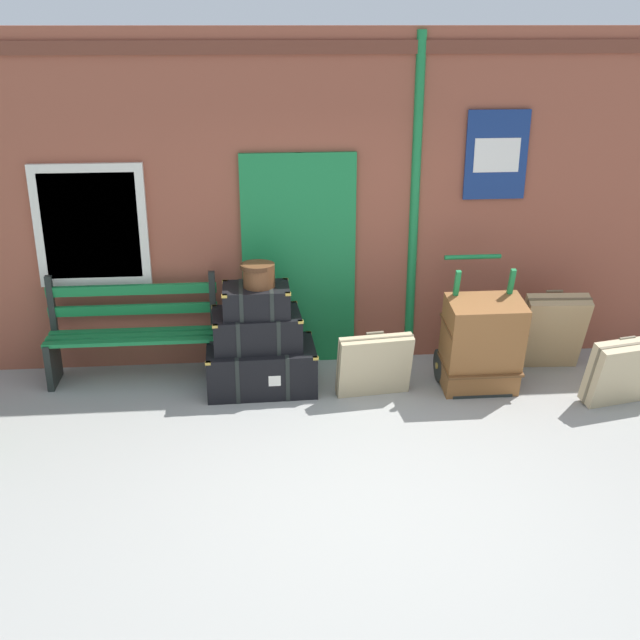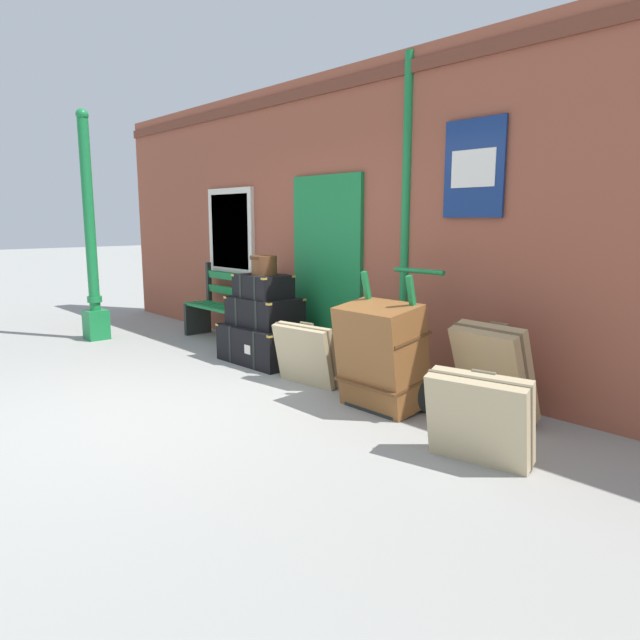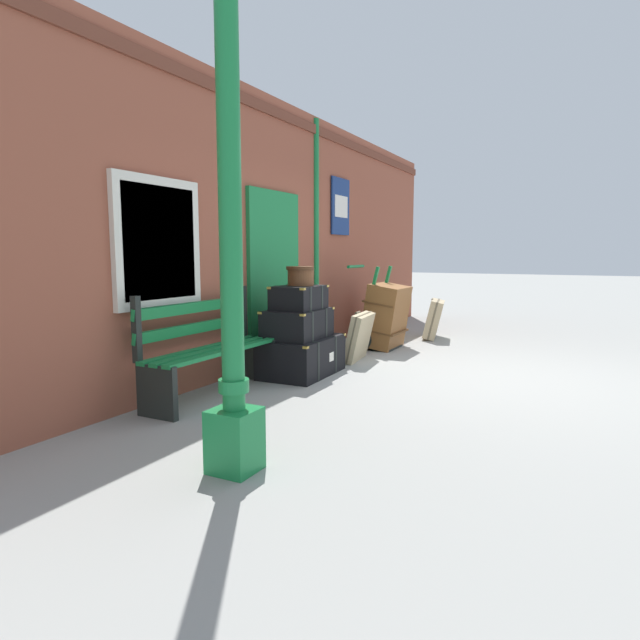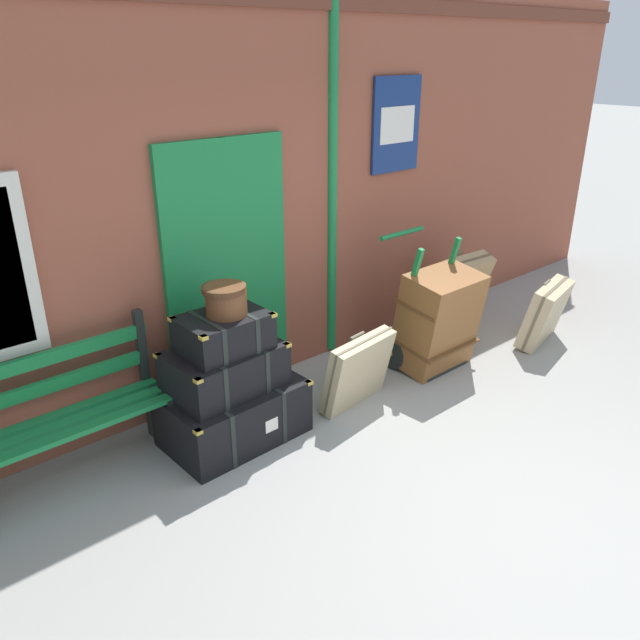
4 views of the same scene
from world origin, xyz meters
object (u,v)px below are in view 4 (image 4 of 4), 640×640
at_px(porters_trolley, 421,334).
at_px(suitcase_tan, 457,292).
at_px(steamer_trunk_base, 234,413).
at_px(steamer_trunk_middle, 225,369).
at_px(platform_bench, 48,426).
at_px(suitcase_oxblood, 358,371).
at_px(round_hatbox, 226,298).
at_px(large_brown_trunk, 438,320).
at_px(steamer_trunk_top, 224,332).
at_px(suitcase_beige, 545,313).

bearing_deg(porters_trolley, suitcase_tan, 16.20).
height_order(steamer_trunk_base, steamer_trunk_middle, steamer_trunk_middle).
bearing_deg(platform_bench, steamer_trunk_base, -15.44).
bearing_deg(suitcase_oxblood, steamer_trunk_base, 165.79).
height_order(steamer_trunk_middle, suitcase_oxblood, steamer_trunk_middle).
height_order(round_hatbox, suitcase_tan, round_hatbox).
relative_size(steamer_trunk_middle, suitcase_tan, 1.03).
height_order(porters_trolley, suitcase_oxblood, porters_trolley).
distance_m(large_brown_trunk, suitcase_oxblood, 1.00).
relative_size(porters_trolley, large_brown_trunk, 1.27).
distance_m(steamer_trunk_base, large_brown_trunk, 2.05).
relative_size(steamer_trunk_base, porters_trolley, 0.87).
bearing_deg(platform_bench, steamer_trunk_top, -15.00).
distance_m(platform_bench, porters_trolley, 3.25).
bearing_deg(platform_bench, suitcase_tan, -2.36).
bearing_deg(steamer_trunk_middle, suitcase_tan, 2.64).
xyz_separation_m(steamer_trunk_base, suitcase_beige, (3.22, -0.62, 0.10)).
relative_size(steamer_trunk_middle, large_brown_trunk, 0.90).
xyz_separation_m(steamer_trunk_base, porters_trolley, (2.02, -0.08, 0.06)).
bearing_deg(steamer_trunk_middle, steamer_trunk_base, -46.28).
bearing_deg(porters_trolley, steamer_trunk_top, 177.41).
distance_m(platform_bench, suitcase_tan, 4.05).
height_order(suitcase_beige, suitcase_oxblood, suitcase_beige).
relative_size(platform_bench, porters_trolley, 1.35).
relative_size(steamer_trunk_middle, round_hatbox, 2.71).
height_order(platform_bench, large_brown_trunk, platform_bench).
relative_size(round_hatbox, suitcase_beige, 0.42).
xyz_separation_m(steamer_trunk_middle, large_brown_trunk, (2.05, -0.29, -0.11)).
distance_m(suitcase_beige, suitcase_oxblood, 2.22).
bearing_deg(steamer_trunk_middle, suitcase_oxblood, -15.45).
relative_size(platform_bench, suitcase_tan, 1.97).
distance_m(steamer_trunk_base, steamer_trunk_middle, 0.37).
xyz_separation_m(platform_bench, suitcase_tan, (4.05, -0.17, -0.04)).
xyz_separation_m(porters_trolley, suitcase_tan, (0.83, 0.24, 0.14)).
distance_m(round_hatbox, suitcase_oxblood, 1.34).
height_order(platform_bench, porters_trolley, porters_trolley).
relative_size(suitcase_beige, suitcase_oxblood, 1.04).
bearing_deg(large_brown_trunk, platform_bench, 169.70).
distance_m(steamer_trunk_top, round_hatbox, 0.25).
height_order(round_hatbox, porters_trolley, round_hatbox).
bearing_deg(porters_trolley, suitcase_beige, -24.13).
bearing_deg(steamer_trunk_middle, platform_bench, 165.64).
bearing_deg(large_brown_trunk, steamer_trunk_top, 172.48).
bearing_deg(steamer_trunk_middle, steamer_trunk_top, -77.87).
distance_m(steamer_trunk_top, porters_trolley, 2.13).
distance_m(steamer_trunk_middle, large_brown_trunk, 2.07).
height_order(steamer_trunk_top, suitcase_oxblood, steamer_trunk_top).
bearing_deg(steamer_trunk_base, platform_bench, 164.56).
distance_m(steamer_trunk_base, porters_trolley, 2.02).
xyz_separation_m(platform_bench, steamer_trunk_middle, (1.17, -0.30, 0.14)).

